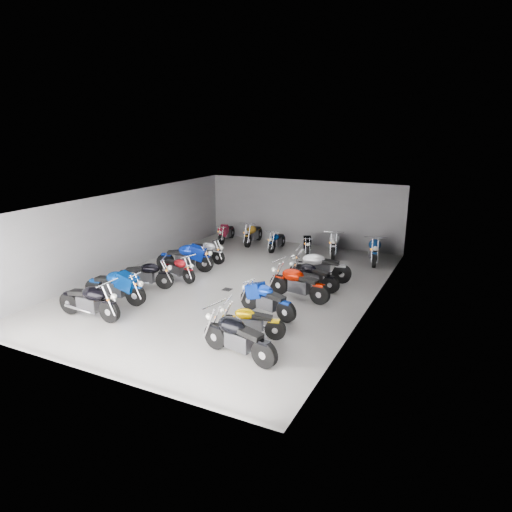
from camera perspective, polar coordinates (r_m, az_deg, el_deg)
The scene contains 24 objects.
ground at distance 17.07m, azimuth -2.79°, elevation -3.70°, with size 14.00×14.00×0.00m, color #989590.
wall_back at distance 22.81m, azimuth 5.78°, elevation 5.46°, with size 10.00×0.10×3.20m, color slate.
wall_left at distance 19.47m, azimuth -15.84°, elevation 3.10°, with size 0.10×14.00×3.20m, color slate.
wall_right at distance 14.89m, azimuth 14.19°, elevation -0.68°, with size 0.10×14.00×3.20m, color slate.
ceiling at distance 16.27m, azimuth -2.94°, elevation 7.04°, with size 10.00×14.00×0.04m, color black.
drain_grate at distance 16.66m, azimuth -3.63°, elevation -4.19°, with size 0.32×0.32×0.01m, color black.
motorcycle_left_a at distance 14.97m, azimuth -20.11°, elevation -5.31°, with size 2.34×0.46×1.03m.
motorcycle_left_b at distance 15.97m, azimuth -17.17°, elevation -3.67°, with size 2.38×0.52×1.04m.
motorcycle_left_c at distance 17.07m, azimuth -13.71°, elevation -2.30°, with size 2.06×0.96×0.95m.
motorcycle_left_d at distance 17.78m, azimuth -9.82°, elevation -1.50°, with size 1.93×0.61×0.86m.
motorcycle_left_e at distance 18.74m, azimuth -8.79°, elevation -0.22°, with size 2.29×0.93×1.04m.
motorcycle_left_f at distance 19.94m, azimuth -6.31°, elevation 0.61°, with size 2.03×0.46×0.89m.
motorcycle_right_a at distance 11.80m, azimuth -2.27°, elevation -10.12°, with size 2.32×0.65×1.03m.
motorcycle_right_b at distance 12.90m, azimuth -0.63°, elevation -8.19°, with size 1.91×0.58×0.85m.
motorcycle_right_c at distance 14.28m, azimuth 1.32°, elevation -5.49°, with size 2.13×0.69×0.95m.
motorcycle_right_d at distance 15.64m, azimuth 5.30°, elevation -3.45°, with size 2.31×0.59×1.02m.
motorcycle_right_e at distance 16.68m, azimuth 7.06°, elevation -2.46°, with size 2.07×0.55×0.92m.
motorcycle_right_f at distance 17.52m, azimuth 7.94°, elevation -1.35°, with size 2.35×0.63×1.04m.
motorcycle_back_a at distance 23.40m, azimuth -3.73°, elevation 2.96°, with size 0.49×1.97×0.87m.
motorcycle_back_b at distance 22.84m, azimuth -0.36°, elevation 2.80°, with size 0.49×2.19×0.96m.
motorcycle_back_c at distance 21.76m, azimuth 2.62°, elevation 1.91°, with size 0.38×1.88×0.83m.
motorcycle_back_d at distance 21.29m, azimuth 6.34°, elevation 1.52°, with size 0.89×1.78×0.83m.
motorcycle_back_e at distance 21.18m, azimuth 9.77°, elevation 1.58°, with size 0.72×2.28×1.02m.
motorcycle_back_f at distance 20.37m, azimuth 14.57°, elevation 0.78°, with size 0.73×2.37×1.06m.
Camera 1 is at (7.88, -14.00, 5.76)m, focal length 32.00 mm.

